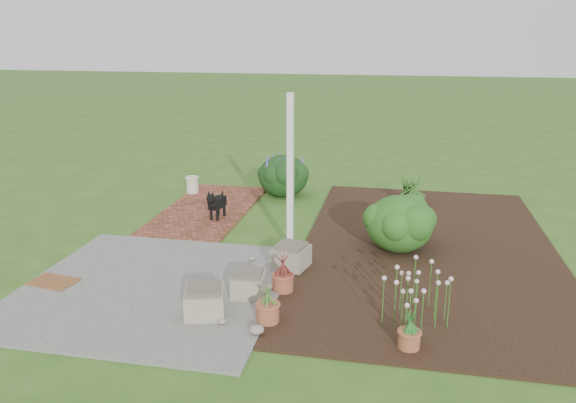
% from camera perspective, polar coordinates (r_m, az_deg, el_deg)
% --- Properties ---
extents(ground, '(80.00, 80.00, 0.00)m').
position_cam_1_polar(ground, '(9.12, -1.74, -4.85)').
color(ground, '#355D1D').
rests_on(ground, ground).
extents(concrete_patio, '(3.50, 3.50, 0.04)m').
position_cam_1_polar(concrete_patio, '(7.98, -13.56, -8.46)').
color(concrete_patio, '#62625F').
rests_on(concrete_patio, ground).
extents(brick_path, '(1.60, 3.50, 0.04)m').
position_cam_1_polar(brick_path, '(11.16, -8.19, -0.82)').
color(brick_path, brown).
rests_on(brick_path, ground).
extents(garden_bed, '(4.00, 7.00, 0.03)m').
position_cam_1_polar(garden_bed, '(9.38, 14.07, -4.65)').
color(garden_bed, black).
rests_on(garden_bed, ground).
extents(veranda_post, '(0.10, 0.10, 2.50)m').
position_cam_1_polar(veranda_post, '(8.77, 0.25, 2.85)').
color(veranda_post, white).
rests_on(veranda_post, ground).
extents(stone_trough_near, '(0.59, 0.59, 0.32)m').
position_cam_1_polar(stone_trough_near, '(7.04, -8.47, -10.12)').
color(stone_trough_near, gray).
rests_on(stone_trough_near, concrete_patio).
extents(stone_trough_mid, '(0.46, 0.46, 0.28)m').
position_cam_1_polar(stone_trough_mid, '(7.47, -4.02, -8.45)').
color(stone_trough_mid, gray).
rests_on(stone_trough_mid, concrete_patio).
extents(stone_trough_far, '(0.56, 0.56, 0.31)m').
position_cam_1_polar(stone_trough_far, '(8.29, 0.33, -5.66)').
color(stone_trough_far, '#786C5A').
rests_on(stone_trough_far, concrete_patio).
extents(coir_doormat, '(0.68, 0.49, 0.02)m').
position_cam_1_polar(coir_doormat, '(8.51, -22.74, -7.52)').
color(coir_doormat, brown).
rests_on(coir_doormat, concrete_patio).
extents(black_dog, '(0.24, 0.61, 0.53)m').
position_cam_1_polar(black_dog, '(10.45, -7.31, -0.10)').
color(black_dog, black).
rests_on(black_dog, brick_path).
extents(cream_ceramic_urn, '(0.27, 0.27, 0.35)m').
position_cam_1_polar(cream_ceramic_urn, '(12.28, -9.70, 1.67)').
color(cream_ceramic_urn, beige).
rests_on(cream_ceramic_urn, brick_path).
extents(evergreen_shrub, '(1.24, 1.24, 0.91)m').
position_cam_1_polar(evergreen_shrub, '(9.07, 11.24, -2.06)').
color(evergreen_shrub, '#104316').
rests_on(evergreen_shrub, garden_bed).
extents(agapanthus_clump_back, '(1.08, 1.08, 0.83)m').
position_cam_1_polar(agapanthus_clump_back, '(9.72, 12.08, -1.08)').
color(agapanthus_clump_back, '#184210').
rests_on(agapanthus_clump_back, garden_bed).
extents(agapanthus_clump_front, '(0.95, 0.95, 0.73)m').
position_cam_1_polar(agapanthus_clump_front, '(11.52, 12.35, 1.45)').
color(agapanthus_clump_front, '#0F3D0F').
rests_on(agapanthus_clump_front, garden_bed).
extents(pink_flower_patch, '(1.37, 1.37, 0.66)m').
position_cam_1_polar(pink_flower_patch, '(6.90, 13.22, -9.46)').
color(pink_flower_patch, '#113D0F').
rests_on(pink_flower_patch, garden_bed).
extents(terracotta_pot_bronze, '(0.36, 0.36, 0.23)m').
position_cam_1_polar(terracotta_pot_bronze, '(7.61, -0.52, -8.22)').
color(terracotta_pot_bronze, '#984D33').
rests_on(terracotta_pot_bronze, garden_bed).
extents(terracotta_pot_small_left, '(0.31, 0.31, 0.20)m').
position_cam_1_polar(terracotta_pot_small_left, '(6.48, 12.20, -13.52)').
color(terracotta_pot_small_left, '#9B5734').
rests_on(terracotta_pot_small_left, garden_bed).
extents(terracotta_pot_small_right, '(0.35, 0.35, 0.23)m').
position_cam_1_polar(terracotta_pot_small_right, '(6.85, -2.07, -11.20)').
color(terracotta_pot_small_right, '#9C5334').
rests_on(terracotta_pot_small_right, garden_bed).
extents(purple_flowering_bush, '(1.41, 1.41, 0.90)m').
position_cam_1_polar(purple_flowering_bush, '(11.99, -0.49, 2.73)').
color(purple_flowering_bush, black).
rests_on(purple_flowering_bush, ground).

